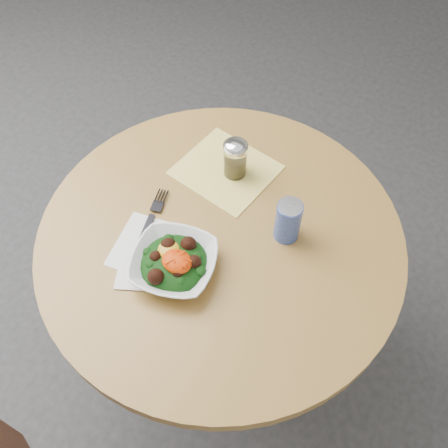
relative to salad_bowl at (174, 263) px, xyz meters
The scene contains 8 objects.
ground 0.79m from the salad_bowl, 74.77° to the left, with size 6.00×6.00×0.00m, color #2B2B2E.
table 0.27m from the salad_bowl, 74.77° to the left, with size 0.90×0.90×0.75m.
cloth_napkin 0.33m from the salad_bowl, 100.38° to the left, with size 0.24×0.22×0.00m, color yellow.
paper_napkins 0.07m from the salad_bowl, behind, with size 0.24×0.23×0.00m.
salad_bowl is the anchor object (origin of this frame).
fork 0.15m from the salad_bowl, 149.88° to the left, with size 0.09×0.22×0.00m.
spice_shaker 0.33m from the salad_bowl, 95.87° to the left, with size 0.06×0.06×0.11m.
beverage_can 0.28m from the salad_bowl, 51.71° to the left, with size 0.06×0.06×0.12m.
Camera 1 is at (0.37, -0.57, 1.76)m, focal length 40.00 mm.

